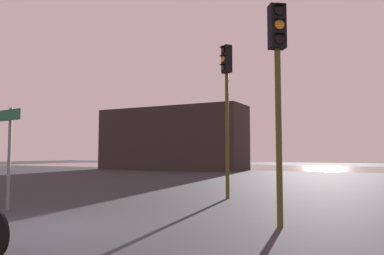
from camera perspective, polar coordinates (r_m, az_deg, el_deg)
ground_plane at (r=7.46m, az=-22.38°, el=-14.72°), size 120.00×120.00×0.00m
water_strip at (r=40.12m, az=19.54°, el=-5.86°), size 80.00×16.00×0.01m
distant_building at (r=34.55m, az=-3.19°, el=-1.73°), size 13.86×4.00×5.66m
traffic_light_center at (r=12.25m, az=5.32°, el=5.35°), size 0.41×0.42×4.96m
traffic_light_near_right at (r=7.74m, az=12.94°, el=8.42°), size 0.40×0.42×4.43m
direction_sign_post at (r=10.60m, az=-26.13°, el=-2.15°), size 1.09×0.21×2.60m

